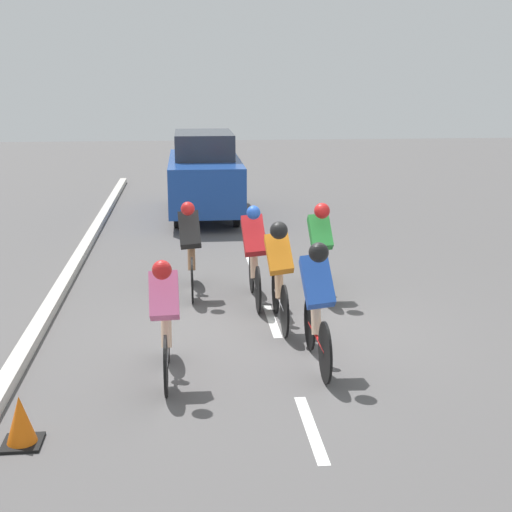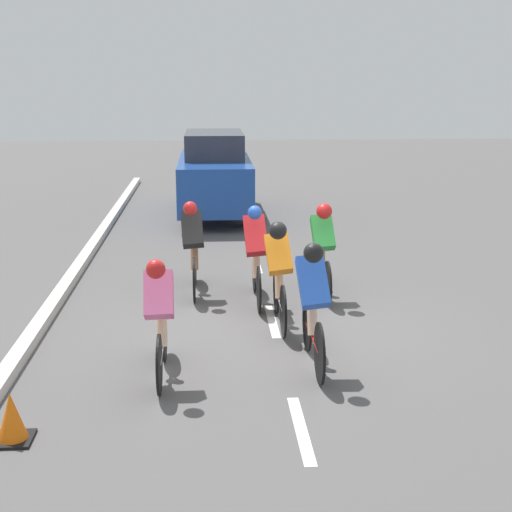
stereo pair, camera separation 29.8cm
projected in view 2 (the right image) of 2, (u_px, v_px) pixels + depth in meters
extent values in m
plane|color=#565454|center=(275.00, 330.00, 9.69)|extent=(60.00, 60.00, 0.00)
cube|color=white|center=(301.00, 429.00, 6.97)|extent=(0.12, 1.40, 0.01)
cube|color=white|center=(272.00, 321.00, 10.07)|extent=(0.12, 1.40, 0.01)
cube|color=white|center=(257.00, 263.00, 13.16)|extent=(0.12, 1.40, 0.01)
cube|color=beige|center=(42.00, 321.00, 9.84)|extent=(0.20, 27.96, 0.14)
cylinder|color=black|center=(164.00, 334.00, 8.59)|extent=(0.03, 0.67, 0.67)
cylinder|color=black|center=(159.00, 365.00, 7.67)|extent=(0.03, 0.67, 0.67)
cylinder|color=#B7B7BC|center=(162.00, 349.00, 8.13)|extent=(0.04, 0.95, 0.04)
cylinder|color=#B7B7BC|center=(162.00, 326.00, 8.24)|extent=(0.04, 0.04, 0.42)
cylinder|color=#1999D8|center=(162.00, 339.00, 8.16)|extent=(0.07, 0.07, 0.16)
cylinder|color=beige|center=(162.00, 332.00, 8.16)|extent=(0.12, 0.23, 0.36)
cube|color=pink|center=(159.00, 295.00, 7.87)|extent=(0.33, 0.46, 0.54)
sphere|color=red|center=(156.00, 269.00, 7.57)|extent=(0.21, 0.21, 0.21)
cylinder|color=black|center=(254.00, 271.00, 11.35)|extent=(0.03, 0.69, 0.69)
cylinder|color=black|center=(259.00, 289.00, 10.37)|extent=(0.03, 0.69, 0.69)
cylinder|color=black|center=(257.00, 280.00, 10.86)|extent=(0.04, 1.02, 0.04)
cylinder|color=black|center=(256.00, 264.00, 10.98)|extent=(0.04, 0.04, 0.42)
cylinder|color=white|center=(256.00, 273.00, 10.88)|extent=(0.07, 0.07, 0.16)
cylinder|color=beige|center=(256.00, 267.00, 10.89)|extent=(0.12, 0.23, 0.36)
cube|color=red|center=(255.00, 235.00, 10.59)|extent=(0.37, 0.50, 0.63)
sphere|color=blue|center=(255.00, 213.00, 10.28)|extent=(0.20, 0.20, 0.20)
cylinder|color=black|center=(276.00, 290.00, 10.32)|extent=(0.03, 0.70, 0.70)
cylinder|color=black|center=(283.00, 311.00, 9.38)|extent=(0.03, 0.70, 0.70)
cylinder|color=#B7B7BC|center=(280.00, 300.00, 9.85)|extent=(0.04, 0.98, 0.04)
cylinder|color=#B7B7BC|center=(278.00, 282.00, 9.97)|extent=(0.04, 0.04, 0.42)
cylinder|color=yellow|center=(279.00, 292.00, 9.88)|extent=(0.07, 0.07, 0.16)
cylinder|color=#DBAD84|center=(279.00, 286.00, 9.88)|extent=(0.12, 0.23, 0.36)
cube|color=orange|center=(278.00, 254.00, 9.59)|extent=(0.38, 0.47, 0.58)
sphere|color=black|center=(278.00, 231.00, 9.28)|extent=(0.24, 0.24, 0.24)
cylinder|color=black|center=(195.00, 263.00, 11.80)|extent=(0.03, 0.70, 0.70)
cylinder|color=black|center=(194.00, 280.00, 10.84)|extent=(0.03, 0.70, 0.70)
cylinder|color=black|center=(195.00, 271.00, 11.32)|extent=(0.04, 0.99, 0.04)
cylinder|color=black|center=(195.00, 256.00, 11.44)|extent=(0.04, 0.04, 0.42)
cylinder|color=yellow|center=(195.00, 264.00, 11.34)|extent=(0.07, 0.07, 0.16)
cylinder|color=#9E704C|center=(195.00, 259.00, 11.35)|extent=(0.12, 0.23, 0.36)
cube|color=black|center=(192.00, 229.00, 11.05)|extent=(0.36, 0.49, 0.60)
sphere|color=red|center=(190.00, 208.00, 10.74)|extent=(0.21, 0.21, 0.21)
cylinder|color=black|center=(317.00, 265.00, 11.71)|extent=(0.03, 0.67, 0.67)
cylinder|color=black|center=(327.00, 283.00, 10.70)|extent=(0.03, 0.67, 0.67)
cylinder|color=#B7B7BC|center=(322.00, 274.00, 11.21)|extent=(0.04, 1.04, 0.04)
cylinder|color=#B7B7BC|center=(321.00, 258.00, 11.33)|extent=(0.04, 0.04, 0.42)
cylinder|color=yellow|center=(322.00, 267.00, 11.23)|extent=(0.07, 0.07, 0.16)
cylinder|color=#9E704C|center=(322.00, 262.00, 11.24)|extent=(0.12, 0.23, 0.36)
cube|color=green|center=(323.00, 233.00, 10.94)|extent=(0.36, 0.47, 0.58)
sphere|color=red|center=(324.00, 211.00, 10.63)|extent=(0.24, 0.24, 0.24)
cylinder|color=black|center=(307.00, 323.00, 8.93)|extent=(0.03, 0.70, 0.70)
cylinder|color=black|center=(320.00, 353.00, 7.95)|extent=(0.03, 0.70, 0.70)
cylinder|color=red|center=(313.00, 337.00, 8.44)|extent=(0.04, 1.01, 0.04)
cylinder|color=red|center=(311.00, 316.00, 8.56)|extent=(0.04, 0.04, 0.42)
cylinder|color=green|center=(313.00, 328.00, 8.46)|extent=(0.07, 0.07, 0.16)
cylinder|color=beige|center=(312.00, 321.00, 8.47)|extent=(0.12, 0.23, 0.36)
cube|color=blue|center=(313.00, 282.00, 8.16)|extent=(0.38, 0.51, 0.63)
sphere|color=black|center=(313.00, 253.00, 7.85)|extent=(0.23, 0.23, 0.23)
cylinder|color=black|center=(245.00, 213.00, 16.35)|extent=(0.14, 0.64, 0.64)
cylinder|color=black|center=(186.00, 213.00, 16.26)|extent=(0.14, 0.64, 0.64)
cylinder|color=black|center=(240.00, 193.00, 19.06)|extent=(0.14, 0.64, 0.64)
cylinder|color=black|center=(189.00, 194.00, 18.97)|extent=(0.14, 0.64, 0.64)
cube|color=#1E479E|center=(215.00, 180.00, 17.53)|extent=(1.70, 4.51, 1.11)
cube|color=#2D333D|center=(214.00, 144.00, 17.53)|extent=(1.39, 2.48, 0.61)
cube|color=black|center=(14.00, 439.00, 6.75)|extent=(0.36, 0.36, 0.03)
cone|color=orange|center=(11.00, 416.00, 6.69)|extent=(0.28, 0.28, 0.46)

